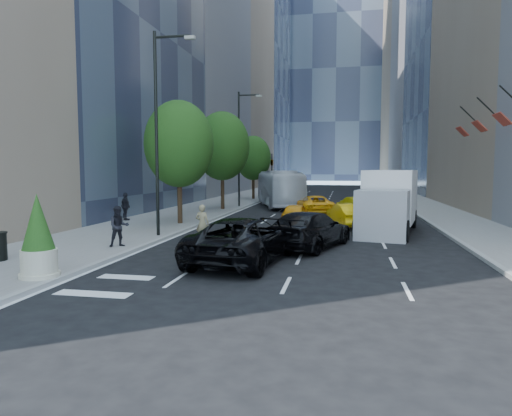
% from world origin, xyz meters
% --- Properties ---
extents(ground, '(160.00, 160.00, 0.00)m').
position_xyz_m(ground, '(0.00, 0.00, 0.00)').
color(ground, black).
rests_on(ground, ground).
extents(sidewalk_left, '(6.00, 120.00, 0.15)m').
position_xyz_m(sidewalk_left, '(-9.00, 30.00, 0.07)').
color(sidewalk_left, slate).
rests_on(sidewalk_left, ground).
extents(sidewalk_right, '(4.00, 120.00, 0.15)m').
position_xyz_m(sidewalk_right, '(10.00, 30.00, 0.07)').
color(sidewalk_right, slate).
rests_on(sidewalk_right, ground).
extents(tower_left_mid, '(20.00, 24.00, 45.00)m').
position_xyz_m(tower_left_mid, '(-22.00, 42.00, 22.50)').
color(tower_left_mid, slate).
rests_on(tower_left_mid, ground).
extents(tower_left_end, '(20.00, 28.00, 60.00)m').
position_xyz_m(tower_left_end, '(-22.00, 92.00, 30.00)').
color(tower_left_end, '#2C3145').
rests_on(tower_left_end, ground).
extents(tower_right_mid, '(20.00, 24.00, 65.00)m').
position_xyz_m(tower_right_mid, '(22.00, 74.00, 32.50)').
color(tower_right_mid, slate).
rests_on(tower_right_mid, ground).
extents(tower_right_far, '(20.00, 24.00, 50.00)m').
position_xyz_m(tower_right_far, '(22.00, 98.00, 25.00)').
color(tower_right_far, '#7D6A56').
rests_on(tower_right_far, ground).
extents(tower_distant, '(40.00, 20.00, 90.00)m').
position_xyz_m(tower_distant, '(0.00, 120.00, 45.00)').
color(tower_distant, '#2C3145').
rests_on(tower_distant, ground).
extents(lamp_near, '(2.13, 0.22, 10.00)m').
position_xyz_m(lamp_near, '(-6.32, 4.00, 5.81)').
color(lamp_near, black).
rests_on(lamp_near, sidewalk_left).
extents(lamp_far, '(2.13, 0.22, 10.00)m').
position_xyz_m(lamp_far, '(-6.32, 22.00, 5.81)').
color(lamp_far, black).
rests_on(lamp_far, sidewalk_left).
extents(tree_near, '(4.20, 4.20, 7.46)m').
position_xyz_m(tree_near, '(-7.20, 9.00, 4.97)').
color(tree_near, black).
rests_on(tree_near, sidewalk_left).
extents(tree_mid, '(4.50, 4.50, 7.99)m').
position_xyz_m(tree_mid, '(-7.20, 19.00, 5.32)').
color(tree_mid, black).
rests_on(tree_mid, sidewalk_left).
extents(tree_far, '(3.90, 3.90, 6.92)m').
position_xyz_m(tree_far, '(-7.20, 32.00, 4.62)').
color(tree_far, black).
rests_on(tree_far, sidewalk_left).
extents(traffic_signal, '(2.48, 0.53, 5.20)m').
position_xyz_m(traffic_signal, '(-6.40, 40.00, 4.23)').
color(traffic_signal, black).
rests_on(traffic_signal, sidewalk_left).
extents(facade_flags, '(1.85, 13.30, 2.05)m').
position_xyz_m(facade_flags, '(10.64, 10.00, 6.18)').
color(facade_flags, black).
rests_on(facade_flags, ground).
extents(skateboarder, '(0.68, 0.48, 1.75)m').
position_xyz_m(skateboarder, '(-3.67, 2.42, 0.87)').
color(skateboarder, '#867953').
rests_on(skateboarder, ground).
extents(black_sedan_lincoln, '(3.59, 6.43, 1.70)m').
position_xyz_m(black_sedan_lincoln, '(-0.99, -1.00, 0.85)').
color(black_sedan_lincoln, black).
rests_on(black_sedan_lincoln, ground).
extents(black_sedan_mercedes, '(3.97, 6.03, 1.62)m').
position_xyz_m(black_sedan_mercedes, '(1.20, 2.58, 0.81)').
color(black_sedan_mercedes, black).
rests_on(black_sedan_mercedes, ground).
extents(taxi_a, '(1.65, 3.82, 1.29)m').
position_xyz_m(taxi_a, '(-0.34, 11.50, 0.64)').
color(taxi_a, orange).
rests_on(taxi_a, ground).
extents(taxi_b, '(2.66, 4.48, 1.39)m').
position_xyz_m(taxi_b, '(2.86, 10.49, 0.70)').
color(taxi_b, yellow).
rests_on(taxi_b, ground).
extents(taxi_c, '(3.45, 5.60, 1.45)m').
position_xyz_m(taxi_c, '(0.50, 17.45, 0.72)').
color(taxi_c, '#FFAD0D').
rests_on(taxi_c, ground).
extents(taxi_d, '(3.11, 4.70, 1.26)m').
position_xyz_m(taxi_d, '(3.36, 19.85, 0.63)').
color(taxi_d, '#D2C10B').
rests_on(taxi_d, ground).
extents(city_bus, '(6.00, 12.11, 3.29)m').
position_xyz_m(city_bus, '(-3.20, 24.26, 1.65)').
color(city_bus, silver).
rests_on(city_bus, ground).
extents(box_truck, '(3.94, 7.48, 3.40)m').
position_xyz_m(box_truck, '(5.06, 8.28, 1.73)').
color(box_truck, silver).
rests_on(box_truck, ground).
extents(pedestrian_a, '(1.08, 1.04, 1.75)m').
position_xyz_m(pedestrian_a, '(-6.80, 0.51, 1.03)').
color(pedestrian_a, black).
rests_on(pedestrian_a, sidewalk_left).
extents(pedestrian_b, '(1.10, 0.97, 1.79)m').
position_xyz_m(pedestrian_b, '(-11.20, 9.80, 1.04)').
color(pedestrian_b, black).
rests_on(pedestrian_b, sidewalk_left).
extents(planter_shrub, '(1.08, 1.08, 2.60)m').
position_xyz_m(planter_shrub, '(-6.60, -5.00, 1.39)').
color(planter_shrub, beige).
rests_on(planter_shrub, sidewalk_left).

